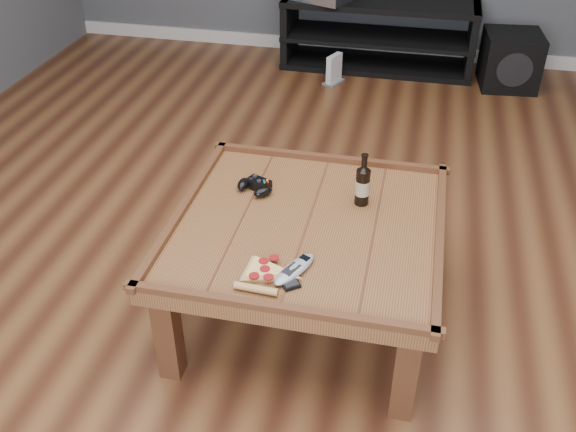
% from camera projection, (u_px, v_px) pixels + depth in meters
% --- Properties ---
extents(ground, '(6.00, 6.00, 0.00)m').
position_uv_depth(ground, '(306.00, 312.00, 2.66)').
color(ground, '#412012').
rests_on(ground, ground).
extents(baseboard, '(5.00, 0.02, 0.10)m').
position_uv_depth(baseboard, '(379.00, 49.00, 5.03)').
color(baseboard, silver).
rests_on(baseboard, ground).
extents(coffee_table, '(1.03, 1.03, 0.48)m').
position_uv_depth(coffee_table, '(307.00, 236.00, 2.44)').
color(coffee_table, '#563018').
rests_on(coffee_table, ground).
extents(media_console, '(1.40, 0.45, 0.50)m').
position_uv_depth(media_console, '(378.00, 35.00, 4.72)').
color(media_console, black).
rests_on(media_console, ground).
extents(beer_bottle, '(0.06, 0.06, 0.22)m').
position_uv_depth(beer_bottle, '(363.00, 184.00, 2.47)').
color(beer_bottle, black).
rests_on(beer_bottle, coffee_table).
extents(game_controller, '(0.16, 0.14, 0.05)m').
position_uv_depth(game_controller, '(255.00, 186.00, 2.58)').
color(game_controller, black).
rests_on(game_controller, coffee_table).
extents(pizza_slice, '(0.18, 0.27, 0.03)m').
position_uv_depth(pizza_slice, '(264.00, 274.00, 2.15)').
color(pizza_slice, tan).
rests_on(pizza_slice, coffee_table).
extents(smartphone, '(0.11, 0.12, 0.01)m').
position_uv_depth(smartphone, '(287.00, 279.00, 2.13)').
color(smartphone, black).
rests_on(smartphone, coffee_table).
extents(remote_control, '(0.15, 0.21, 0.03)m').
position_uv_depth(remote_control, '(295.00, 269.00, 2.16)').
color(remote_control, '#969BA3').
rests_on(remote_control, coffee_table).
extents(subwoofer, '(0.41, 0.41, 0.38)m').
position_uv_depth(subwoofer, '(510.00, 60.00, 4.47)').
color(subwoofer, black).
rests_on(subwoofer, ground).
extents(game_console, '(0.15, 0.19, 0.21)m').
position_uv_depth(game_console, '(334.00, 70.00, 4.56)').
color(game_console, slate).
rests_on(game_console, ground).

